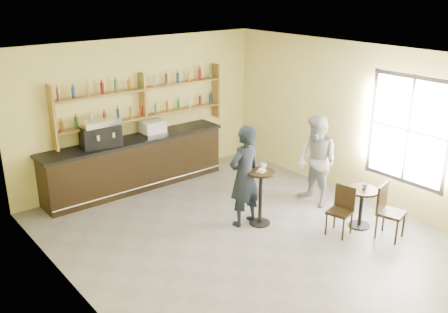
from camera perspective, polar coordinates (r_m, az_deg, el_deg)
floor at (r=9.08m, az=2.19°, el=-9.06°), size 7.00×7.00×0.00m
ceiling at (r=8.04m, az=2.49°, el=11.34°), size 7.00×7.00×0.00m
wall_back at (r=11.19m, az=-9.51°, el=5.13°), size 7.00×0.00×7.00m
wall_front at (r=6.43m, az=23.38°, el=-7.59°), size 7.00×0.00×7.00m
wall_left at (r=6.97m, az=-16.72°, el=-4.59°), size 0.00×7.00×7.00m
wall_right at (r=10.56m, az=14.78°, el=3.85°), size 0.00×7.00×7.00m
window_pane at (r=9.89m, az=20.32°, el=2.81°), size 0.00×2.00×2.00m
window_frame at (r=9.89m, az=20.30°, el=2.81°), size 0.04×1.70×2.10m
shelf_unit at (r=11.03m, az=-9.24°, el=6.06°), size 4.00×0.26×1.40m
liquor_bottles at (r=10.99m, az=-9.29°, el=6.92°), size 3.68×0.10×1.00m
bar_counter at (r=11.03m, az=-10.09°, el=-0.78°), size 4.17×0.81×1.13m
espresso_machine at (r=10.45m, az=-13.97°, el=2.65°), size 0.84×0.61×0.55m
pastry_case at (r=11.02m, az=-8.13°, el=3.26°), size 0.53×0.43×0.31m
pedestal_table at (r=9.30m, az=4.18°, el=-4.74°), size 0.54×0.54×1.06m
napkin at (r=9.09m, az=4.26°, el=-1.70°), size 0.18×0.18×0.00m
donut at (r=9.08m, az=4.36°, el=-1.55°), size 0.16×0.16×0.05m
cup_pedestal at (r=9.23m, az=4.49°, el=-1.06°), size 0.15×0.15×0.10m
man_main at (r=9.12m, az=2.36°, el=-2.27°), size 0.72×0.49×1.92m
cafe_table at (r=9.58m, az=15.37°, el=-5.69°), size 0.69×0.69×0.75m
cup_cafe at (r=9.45m, az=15.78°, el=-3.27°), size 0.14×0.14×0.10m
chair_west at (r=9.17m, az=13.09°, el=-6.15°), size 0.46×0.46×0.90m
chair_south at (r=9.28m, az=18.59°, el=-6.10°), size 0.52×0.52×0.99m
patron_second at (r=10.11m, az=10.53°, el=-0.55°), size 0.79×0.96×1.85m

